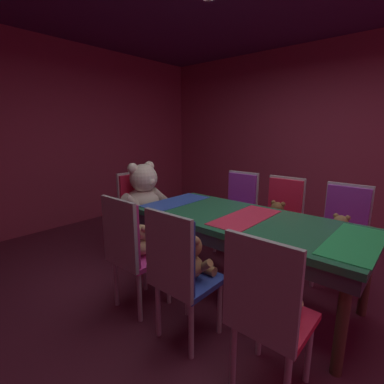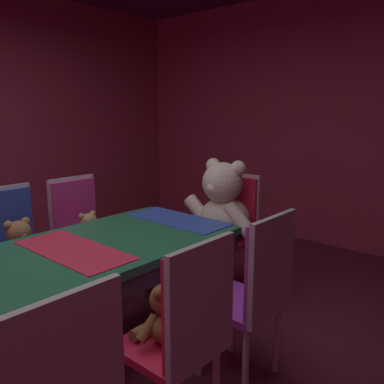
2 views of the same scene
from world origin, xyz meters
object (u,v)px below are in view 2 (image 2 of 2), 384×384
at_px(chair_left_2, 79,226).
at_px(chair_right_2, 259,284).
at_px(throne_chair, 233,220).
at_px(teddy_left_1, 20,246).
at_px(chair_right_1, 188,324).
at_px(teddy_right_1, 164,316).
at_px(king_teddy_bear, 221,207).
at_px(banquet_table, 74,265).
at_px(chair_left_1, 11,242).
at_px(teddy_left_2, 89,232).

relative_size(chair_left_2, chair_right_2, 1.00).
xyz_separation_m(chair_right_2, throne_chair, (-0.85, 0.96, 0.00)).
height_order(teddy_left_1, chair_right_1, chair_right_1).
xyz_separation_m(chair_left_2, throne_chair, (0.83, 0.97, 0.00)).
bearing_deg(teddy_right_1, king_teddy_bear, -62.76).
bearing_deg(chair_right_1, banquet_table, 1.50).
bearing_deg(king_teddy_bear, chair_left_2, -46.24).
height_order(chair_right_1, chair_right_2, same).
distance_m(banquet_table, chair_right_1, 0.84).
bearing_deg(chair_left_1, king_teddy_bear, 57.88).
bearing_deg(banquet_table, teddy_left_2, 140.16).
bearing_deg(teddy_left_2, king_teddy_bear, 49.13).
bearing_deg(king_teddy_bear, banquet_table, -0.00).
bearing_deg(banquet_table, teddy_left_1, 177.88).
height_order(chair_left_1, teddy_left_2, chair_left_1).
bearing_deg(teddy_right_1, teddy_left_2, -21.78).
distance_m(chair_left_2, chair_right_1, 1.76).
xyz_separation_m(chair_right_1, teddy_right_1, (-0.14, 0.00, -0.02)).
height_order(banquet_table, chair_right_1, chair_right_1).
relative_size(chair_left_2, chair_right_1, 1.00).
bearing_deg(teddy_right_1, chair_right_2, -105.37).
height_order(chair_left_1, throne_chair, same).
bearing_deg(chair_left_2, chair_left_1, -91.36).
bearing_deg(chair_left_2, chair_right_2, 0.22).
xyz_separation_m(teddy_left_1, chair_right_1, (1.54, -0.00, -0.00)).
relative_size(chair_left_1, teddy_right_1, 3.24).
bearing_deg(banquet_table, teddy_right_1, 1.81).
height_order(chair_right_2, throne_chair, same).
bearing_deg(teddy_right_1, chair_left_1, -0.14).
bearing_deg(chair_right_2, chair_right_1, 88.98).
xyz_separation_m(chair_left_2, teddy_right_1, (1.53, -0.55, -0.02)).
bearing_deg(banquet_table, throne_chair, 90.00).
height_order(chair_left_2, king_teddy_bear, king_teddy_bear).
distance_m(teddy_left_1, king_teddy_bear, 1.52).
height_order(banquet_table, chair_right_2, chair_right_2).
distance_m(banquet_table, king_teddy_bear, 1.38).
distance_m(teddy_left_1, chair_left_2, 0.57).
height_order(teddy_left_1, king_teddy_bear, king_teddy_bear).
bearing_deg(chair_right_2, chair_left_1, 18.16).
bearing_deg(chair_right_2, teddy_right_1, 74.63).
distance_m(chair_left_2, chair_right_2, 1.68).
distance_m(chair_left_1, teddy_left_2, 0.57).
distance_m(teddy_right_1, king_teddy_bear, 1.53).
bearing_deg(teddy_left_1, chair_left_1, -180.00).
bearing_deg(throne_chair, teddy_right_1, 24.57).
relative_size(chair_left_1, chair_left_2, 1.00).
relative_size(chair_right_2, king_teddy_bear, 1.40).
xyz_separation_m(teddy_left_1, teddy_right_1, (1.39, -0.00, -0.02)).
xyz_separation_m(teddy_left_2, chair_right_1, (1.53, -0.55, 0.02)).
xyz_separation_m(chair_left_2, king_teddy_bear, (0.83, 0.80, 0.14)).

